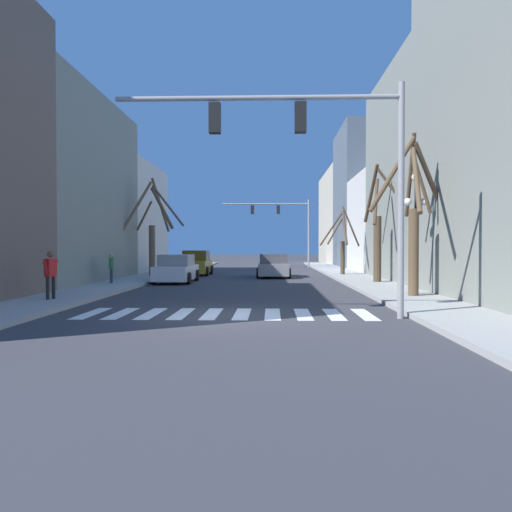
% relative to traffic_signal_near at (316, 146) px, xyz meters
% --- Properties ---
extents(ground_plane, '(240.00, 240.00, 0.00)m').
position_rel_traffic_signal_near_xyz_m(ground_plane, '(-2.55, 0.34, -4.79)').
color(ground_plane, '#38383D').
extents(sidewalk_left, '(2.61, 90.00, 0.15)m').
position_rel_traffic_signal_near_xyz_m(sidewalk_left, '(-8.99, 0.34, -4.71)').
color(sidewalk_left, '#9E9E99').
rests_on(sidewalk_left, ground_plane).
extents(sidewalk_right, '(2.61, 90.00, 0.15)m').
position_rel_traffic_signal_near_xyz_m(sidewalk_right, '(3.90, 0.34, -4.71)').
color(sidewalk_right, '#9E9E99').
rests_on(sidewalk_right, ground_plane).
extents(building_row_left, '(6.00, 35.17, 11.46)m').
position_rel_traffic_signal_near_xyz_m(building_row_left, '(-13.29, 10.75, 0.35)').
color(building_row_left, '#66564C').
rests_on(building_row_left, ground_plane).
extents(building_row_right, '(6.00, 60.21, 13.87)m').
position_rel_traffic_signal_near_xyz_m(building_row_right, '(8.20, 23.14, 1.25)').
color(building_row_right, gray).
rests_on(building_row_right, ground_plane).
extents(crosswalk_stripes, '(8.55, 2.60, 0.01)m').
position_rel_traffic_signal_near_xyz_m(crosswalk_stripes, '(-2.55, 0.80, -4.78)').
color(crosswalk_stripes, white).
rests_on(crosswalk_stripes, ground_plane).
extents(traffic_signal_near, '(8.01, 0.28, 6.51)m').
position_rel_traffic_signal_near_xyz_m(traffic_signal_near, '(0.00, 0.00, 0.00)').
color(traffic_signal_near, gray).
rests_on(traffic_signal_near, ground_plane).
extents(traffic_signal_far, '(8.45, 0.28, 6.54)m').
position_rel_traffic_signal_near_xyz_m(traffic_signal_far, '(-0.15, 34.35, 0.04)').
color(traffic_signal_far, gray).
rests_on(traffic_signal_far, ground_plane).
extents(street_lamp_right_corner, '(0.95, 0.36, 4.73)m').
position_rel_traffic_signal_near_xyz_m(street_lamp_right_corner, '(4.39, 5.72, -1.31)').
color(street_lamp_right_corner, black).
rests_on(street_lamp_right_corner, sidewalk_right).
extents(car_at_intersection, '(2.06, 4.67, 1.56)m').
position_rel_traffic_signal_near_xyz_m(car_at_intersection, '(-6.54, 13.76, -4.05)').
color(car_at_intersection, white).
rests_on(car_at_intersection, ground_plane).
extents(car_parked_left_near, '(2.16, 4.69, 1.53)m').
position_rel_traffic_signal_near_xyz_m(car_parked_left_near, '(-1.10, 18.87, -4.06)').
color(car_parked_left_near, gray).
rests_on(car_parked_left_near, ground_plane).
extents(car_parked_right_mid, '(2.04, 4.15, 1.74)m').
position_rel_traffic_signal_near_xyz_m(car_parked_right_mid, '(-6.54, 21.12, -3.98)').
color(car_parked_right_mid, '#A38423').
rests_on(car_parked_right_mid, ground_plane).
extents(pedestrian_near_right_corner, '(0.33, 0.72, 1.68)m').
position_rel_traffic_signal_near_xyz_m(pedestrian_near_right_corner, '(-8.96, 3.31, -3.64)').
color(pedestrian_near_right_corner, black).
rests_on(pedestrian_near_right_corner, sidewalk_left).
extents(pedestrian_crossing_street, '(0.27, 0.67, 1.55)m').
position_rel_traffic_signal_near_xyz_m(pedestrian_crossing_street, '(-9.36, 11.13, -3.72)').
color(pedestrian_crossing_street, '#282D47').
rests_on(pedestrian_crossing_street, sidewalk_left).
extents(street_tree_right_far, '(3.81, 3.62, 6.32)m').
position_rel_traffic_signal_near_xyz_m(street_tree_right_far, '(-8.86, 18.06, -1.66)').
color(street_tree_right_far, brown).
rests_on(street_tree_right_far, sidewalk_left).
extents(street_tree_right_mid, '(2.62, 1.81, 4.56)m').
position_rel_traffic_signal_near_xyz_m(street_tree_right_mid, '(3.48, 19.49, -2.56)').
color(street_tree_right_mid, '#473828').
rests_on(street_tree_right_mid, sidewalk_right).
extents(street_tree_left_near, '(3.27, 3.80, 6.15)m').
position_rel_traffic_signal_near_xyz_m(street_tree_left_near, '(4.11, 5.04, -1.66)').
color(street_tree_left_near, brown).
rests_on(street_tree_left_near, sidewalk_right).
extents(street_tree_left_mid, '(2.48, 3.47, 6.23)m').
position_rel_traffic_signal_near_xyz_m(street_tree_left_mid, '(4.39, 12.60, -2.00)').
color(street_tree_left_mid, '#473828').
rests_on(street_tree_left_mid, sidewalk_right).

